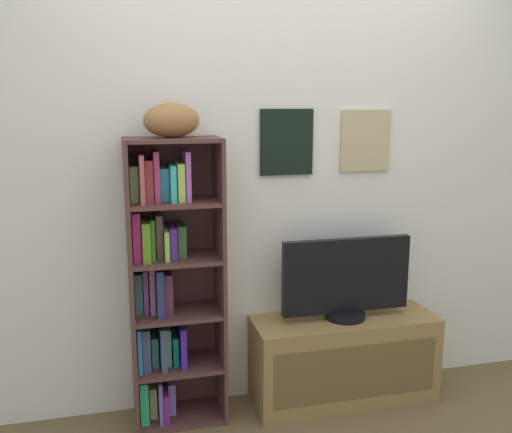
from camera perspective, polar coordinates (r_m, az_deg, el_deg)
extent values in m
cube|color=silver|center=(3.04, 1.62, 3.86)|extent=(4.80, 0.06, 2.48)
cube|color=black|center=(3.01, 3.14, 7.59)|extent=(0.29, 0.02, 0.35)
cube|color=#BDB89E|center=(3.00, 3.17, 7.58)|extent=(0.24, 0.01, 0.30)
cube|color=tan|center=(3.17, 11.10, 7.63)|extent=(0.29, 0.02, 0.34)
cube|color=tan|center=(3.17, 11.14, 7.62)|extent=(0.24, 0.01, 0.29)
cube|color=#522F2B|center=(2.88, -12.62, -7.14)|extent=(0.02, 0.29, 1.48)
cube|color=#522F2B|center=(2.92, -3.67, -6.60)|extent=(0.02, 0.29, 1.48)
cube|color=#522F2B|center=(3.02, -8.40, -6.06)|extent=(0.47, 0.01, 1.48)
cube|color=#522F2B|center=(3.19, -7.72, -19.44)|extent=(0.43, 0.28, 0.02)
cube|color=#522F2B|center=(3.06, -7.87, -14.79)|extent=(0.43, 0.28, 0.02)
cube|color=#522F2B|center=(2.94, -8.02, -9.74)|extent=(0.43, 0.28, 0.02)
cube|color=#522F2B|center=(2.85, -8.19, -4.32)|extent=(0.43, 0.28, 0.02)
cube|color=#522F2B|center=(2.78, -8.36, 1.40)|extent=(0.43, 0.28, 0.02)
cube|color=#522F2B|center=(2.75, -8.54, 7.75)|extent=(0.43, 0.28, 0.02)
cube|color=#2BC06E|center=(3.14, -11.41, -17.47)|extent=(0.04, 0.22, 0.23)
cube|color=tan|center=(3.18, -10.52, -17.68)|extent=(0.04, 0.16, 0.17)
cube|color=#7356AA|center=(3.14, -9.83, -17.50)|extent=(0.02, 0.23, 0.22)
cube|color=#6C2372|center=(3.16, -9.30, -18.01)|extent=(0.03, 0.23, 0.15)
cube|color=#826FB9|center=(3.19, -8.68, -17.47)|extent=(0.04, 0.15, 0.17)
cube|color=#2D7FC6|center=(3.01, -11.85, -12.67)|extent=(0.02, 0.22, 0.23)
cube|color=#3A465D|center=(3.02, -11.20, -12.67)|extent=(0.04, 0.21, 0.22)
cube|color=#316264|center=(3.05, -10.36, -13.01)|extent=(0.03, 0.18, 0.16)
cube|color=#374360|center=(3.01, -9.55, -12.63)|extent=(0.03, 0.24, 0.23)
cube|color=#6BA95E|center=(3.05, -9.00, -12.60)|extent=(0.02, 0.17, 0.20)
cube|color=#116F68|center=(3.06, -8.34, -12.99)|extent=(0.03, 0.19, 0.16)
cube|color=#3D1F90|center=(3.03, -7.62, -12.56)|extent=(0.03, 0.23, 0.22)
cube|color=#39615B|center=(2.95, -11.93, -7.44)|extent=(0.04, 0.15, 0.21)
cube|color=#7D397C|center=(2.94, -11.24, -7.29)|extent=(0.02, 0.16, 0.23)
cube|color=#A36088|center=(2.93, -10.62, -7.13)|extent=(0.03, 0.17, 0.24)
cube|color=navy|center=(2.91, -9.89, -7.29)|extent=(0.03, 0.23, 0.24)
cube|color=#53293C|center=(2.93, -9.09, -7.43)|extent=(0.04, 0.19, 0.21)
cube|color=#AA2265|center=(2.83, -12.16, -1.78)|extent=(0.04, 0.22, 0.25)
cube|color=#59871C|center=(2.83, -11.24, -2.27)|extent=(0.04, 0.24, 0.20)
cube|color=#3A7927|center=(2.85, -10.58, -2.07)|extent=(0.02, 0.19, 0.20)
cube|color=brown|center=(2.86, -9.94, -1.82)|extent=(0.03, 0.17, 0.22)
cube|color=#8EBC48|center=(2.84, -9.24, -2.62)|extent=(0.02, 0.23, 0.15)
cube|color=#482381|center=(2.85, -8.60, -2.44)|extent=(0.03, 0.21, 0.16)
cube|color=#36512C|center=(2.87, -7.73, -2.31)|extent=(0.04, 0.18, 0.16)
cube|color=#809E59|center=(2.81, -12.38, 3.37)|extent=(0.04, 0.17, 0.18)
cube|color=#B35452|center=(2.77, -11.65, 3.91)|extent=(0.02, 0.23, 0.23)
cube|color=maroon|center=(2.78, -10.97, 3.67)|extent=(0.04, 0.22, 0.21)
cube|color=#A33561|center=(2.79, -10.23, 4.13)|extent=(0.03, 0.20, 0.25)
cube|color=#4197BC|center=(2.82, -9.46, 3.36)|extent=(0.04, 0.16, 0.16)
cube|color=teal|center=(2.79, -8.62, 3.49)|extent=(0.03, 0.23, 0.18)
cube|color=#AEC555|center=(2.80, -7.85, 3.62)|extent=(0.03, 0.22, 0.19)
cube|color=#A155A9|center=(2.80, -7.17, 4.22)|extent=(0.02, 0.22, 0.24)
ellipsoid|color=#916033|center=(2.74, -8.60, 9.69)|extent=(0.33, 0.26, 0.17)
cube|color=olive|center=(3.26, 8.92, -14.14)|extent=(1.02, 0.35, 0.48)
cube|color=brown|center=(3.12, 10.19, -15.42)|extent=(0.92, 0.01, 0.31)
cylinder|color=black|center=(3.16, 9.07, -9.85)|extent=(0.22, 0.22, 0.04)
cube|color=black|center=(3.09, 9.20, -5.95)|extent=(0.72, 0.04, 0.41)
cube|color=#253A4F|center=(3.07, 9.30, -6.02)|extent=(0.68, 0.01, 0.37)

